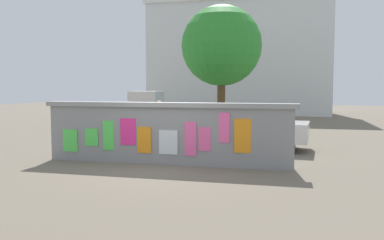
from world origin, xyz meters
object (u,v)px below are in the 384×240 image
Objects in this scene: auto_rickshaw_truck at (169,113)px; motorcycle at (133,134)px; car_parked at (250,127)px; tree_roadside at (222,46)px; person_walking at (159,121)px.

auto_rickshaw_truck is 3.89m from motorcycle.
car_parked is at bearing 9.47° from motorcycle.
car_parked is at bearing -71.09° from tree_roadside.
auto_rickshaw_truck reaches higher than car_parked.
auto_rickshaw_truck is at bearing 103.84° from person_walking.
person_walking is (1.28, -1.02, 0.52)m from motorcycle.
auto_rickshaw_truck reaches higher than person_walking.
car_parked is (3.81, -3.22, -0.17)m from auto_rickshaw_truck.
motorcycle is (-0.07, -3.87, -0.44)m from auto_rickshaw_truck.
car_parked is 2.06× the size of motorcycle.
person_walking is (-2.60, -1.67, 0.26)m from car_parked.
motorcycle is 7.59m from tree_roadside.
auto_rickshaw_truck is 0.63× the size of tree_roadside.
tree_roadside is (1.88, 6.47, 3.50)m from motorcycle.
car_parked is 6.95m from tree_roadside.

